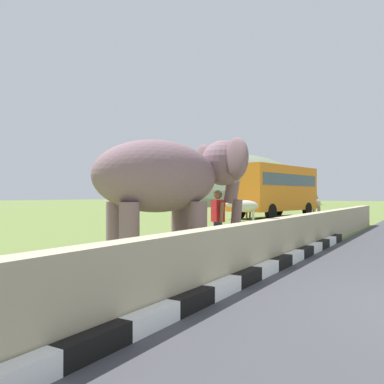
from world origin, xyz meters
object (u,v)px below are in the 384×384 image
(person_handler, at_px, (218,218))
(cow_far, at_px, (242,205))
(elephant, at_px, (171,179))
(bus_orange, at_px, (275,187))
(cow_near, at_px, (245,206))
(cow_mid, at_px, (316,204))

(person_handler, height_order, cow_far, person_handler)
(elephant, height_order, person_handler, elephant)
(elephant, height_order, cow_far, elephant)
(bus_orange, distance_m, cow_near, 5.21)
(bus_orange, xyz_separation_m, cow_mid, (4.53, -1.69, -1.21))
(cow_mid, distance_m, cow_far, 7.90)
(bus_orange, height_order, cow_far, bus_orange)
(cow_near, distance_m, cow_mid, 9.75)
(bus_orange, bearing_deg, cow_near, 179.40)
(bus_orange, distance_m, cow_mid, 4.98)
(person_handler, relative_size, cow_far, 0.86)
(bus_orange, bearing_deg, cow_far, 156.59)
(cow_far, bearing_deg, cow_near, -152.62)
(elephant, bearing_deg, person_handler, -17.95)
(bus_orange, bearing_deg, elephant, -167.86)
(cow_mid, bearing_deg, cow_far, 158.41)
(bus_orange, relative_size, cow_far, 4.42)
(bus_orange, distance_m, cow_far, 3.30)
(cow_near, distance_m, cow_far, 2.54)
(cow_near, relative_size, cow_mid, 0.97)
(cow_mid, relative_size, cow_far, 0.99)
(elephant, distance_m, person_handler, 1.86)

